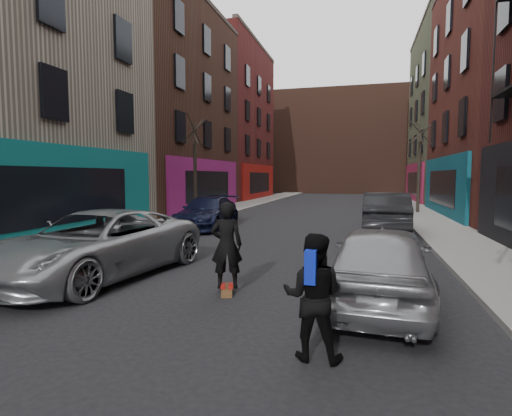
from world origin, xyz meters
The scene contains 13 objects.
sidewalk_left centered at (-6.25, 30.00, 0.07)m, with size 2.50×84.00×0.13m, color gray.
sidewalk_right centered at (6.25, 30.00, 0.07)m, with size 2.50×84.00×0.13m, color gray.
buildings_left centered at (-13.50, 16.00, 8.25)m, with size 12.00×56.00×16.50m, color #5C221A.
building_far centered at (0.00, 56.00, 7.00)m, with size 40.00×10.00×14.00m, color #47281E.
tree_left_far centered at (-6.20, 18.00, 3.38)m, with size 2.00×2.00×6.50m, color black, non-canonical shape.
tree_right_far centered at (6.20, 24.00, 3.53)m, with size 2.00×2.00×6.80m, color black, non-canonical shape.
parked_left_far centered at (-3.20, 5.39, 0.79)m, with size 2.62×5.68×1.58m, color #93979B.
parked_left_end centered at (-4.03, 14.37, 0.71)m, with size 2.00×4.92×1.43m, color black.
parked_right_far centered at (3.20, 5.05, 0.76)m, with size 1.80×4.48×1.53m, color gray.
parked_right_end centered at (3.80, 15.03, 0.85)m, with size 1.80×5.15×1.70m, color black.
skateboard centered at (0.17, 4.98, 0.05)m, with size 0.22×0.80×0.10m, color brown.
skateboarder centered at (0.17, 4.98, 0.99)m, with size 0.65×0.43×1.78m, color black.
pedestrian centered at (2.23, 2.46, 0.84)m, with size 0.81×0.65×1.66m.
Camera 1 is at (2.83, -2.66, 2.41)m, focal length 28.00 mm.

